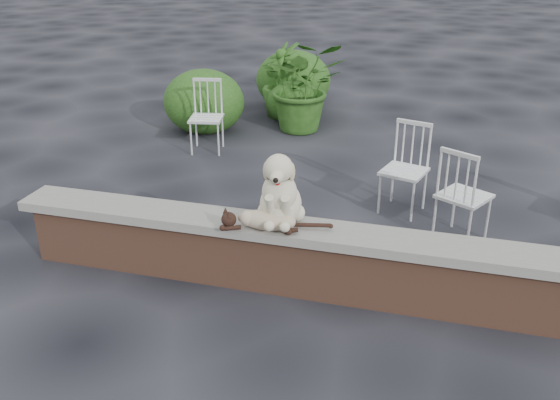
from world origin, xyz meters
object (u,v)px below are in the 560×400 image
(chair_c, at_px, (464,194))
(chair_a, at_px, (206,117))
(cat, at_px, (266,219))
(potted_plant_b, at_px, (282,80))
(potted_plant_a, at_px, (303,86))
(chair_b, at_px, (404,170))
(dog, at_px, (281,186))

(chair_c, distance_m, chair_a, 3.69)
(cat, bearing_deg, potted_plant_b, 95.30)
(chair_a, relative_size, potted_plant_a, 0.71)
(potted_plant_b, bearing_deg, chair_b, -54.96)
(dog, xyz_separation_m, potted_plant_a, (-0.81, 4.18, -0.24))
(potted_plant_b, bearing_deg, potted_plant_a, -50.93)
(chair_b, bearing_deg, chair_a, 171.50)
(chair_b, xyz_separation_m, chair_a, (-2.67, 1.22, 0.00))
(cat, height_order, chair_b, chair_b)
(cat, height_order, chair_a, chair_a)
(chair_a, bearing_deg, chair_c, -39.11)
(dog, bearing_deg, potted_plant_b, 96.62)
(chair_a, bearing_deg, dog, -69.77)
(potted_plant_a, bearing_deg, dog, -79.04)
(dog, bearing_deg, chair_b, 55.35)
(chair_a, bearing_deg, potted_plant_a, 39.00)
(chair_a, relative_size, potted_plant_b, 0.81)
(chair_c, bearing_deg, chair_b, -9.90)
(chair_c, relative_size, chair_a, 1.00)
(potted_plant_a, height_order, potted_plant_b, potted_plant_a)
(potted_plant_a, bearing_deg, chair_b, -55.97)
(potted_plant_b, bearing_deg, cat, -76.27)
(dog, xyz_separation_m, potted_plant_b, (-1.28, 4.75, -0.32))
(cat, bearing_deg, dog, 53.50)
(chair_b, relative_size, potted_plant_b, 0.81)
(chair_b, bearing_deg, cat, -100.37)
(dog, bearing_deg, cat, -126.50)
(dog, height_order, chair_a, dog)
(chair_b, xyz_separation_m, potted_plant_a, (-1.66, 2.45, 0.19))
(dog, height_order, cat, dog)
(cat, xyz_separation_m, chair_a, (-1.74, 3.09, -0.20))
(chair_c, relative_size, potted_plant_a, 0.71)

